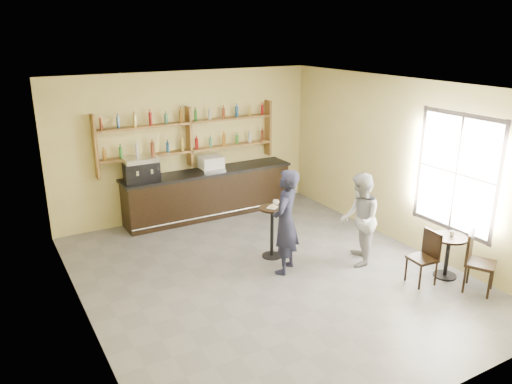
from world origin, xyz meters
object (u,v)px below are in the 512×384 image
pedestal_table (272,232)px  pastry_case (211,163)px  patron_second (359,220)px  man_main (285,222)px  chair_south (481,263)px  bar_counter (209,193)px  chair_west (422,258)px  espresso_machine (141,169)px  cafe_table (447,257)px

pedestal_table → pastry_case: bearing=90.7°
pastry_case → patron_second: bearing=-63.7°
man_main → patron_second: 1.37m
chair_south → patron_second: (-1.01, 1.76, 0.34)m
bar_counter → man_main: bearing=-89.9°
man_main → patron_second: size_ratio=1.10×
chair_south → patron_second: size_ratio=0.59×
pedestal_table → chair_west: pedestal_table is taller
espresso_machine → patron_second: (2.81, -3.53, -0.46)m
bar_counter → espresso_machine: size_ratio=5.61×
bar_counter → patron_second: patron_second is taller
cafe_table → chair_west: bearing=174.8°
bar_counter → cafe_table: size_ratio=5.24×
pedestal_table → bar_counter: bearing=92.4°
patron_second → pastry_case: bearing=-124.3°
espresso_machine → pedestal_table: size_ratio=0.71×
espresso_machine → chair_west: (3.22, -4.63, -0.85)m
pastry_case → man_main: (-0.07, -3.14, -0.29)m
bar_counter → man_main: man_main is taller
bar_counter → chair_west: bearing=-69.6°
pastry_case → man_main: man_main is taller
pedestal_table → patron_second: size_ratio=0.58×
patron_second → pedestal_table: bearing=-92.9°
man_main → chair_west: size_ratio=2.03×
pedestal_table → cafe_table: size_ratio=1.31×
pastry_case → cafe_table: size_ratio=0.69×
man_main → espresso_machine: bearing=-103.2°
cafe_table → bar_counter: bearing=115.9°
chair_west → patron_second: bearing=-154.9°
cafe_table → espresso_machine: bearing=128.9°
pedestal_table → man_main: man_main is taller
bar_counter → pedestal_table: bearing=-87.6°
bar_counter → chair_west: (1.73, -4.63, -0.07)m
man_main → patron_second: (1.31, -0.39, -0.08)m
bar_counter → espresso_machine: bearing=180.0°
pastry_case → cafe_table: (2.20, -4.68, -0.84)m
espresso_machine → cafe_table: (3.77, -4.68, -0.93)m
bar_counter → cafe_table: 5.21m
bar_counter → patron_second: bearing=-69.6°
pastry_case → cafe_table: bearing=-57.9°
chair_west → chair_south: (0.60, -0.65, 0.04)m
espresso_machine → cafe_table: 6.09m
man_main → cafe_table: (2.27, -1.55, -0.55)m
chair_south → bar_counter: bearing=85.5°
pedestal_table → cafe_table: (2.17, -2.14, -0.11)m
pedestal_table → chair_south: bearing=-51.0°
pastry_case → chair_south: size_ratio=0.52×
bar_counter → pedestal_table: size_ratio=4.00×
pedestal_table → patron_second: (1.21, -0.99, 0.35)m
chair_west → espresso_machine: bearing=-140.5°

